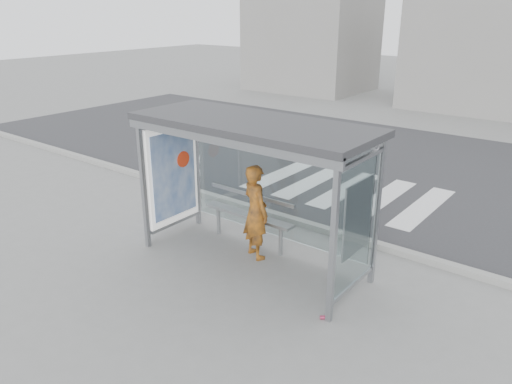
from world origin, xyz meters
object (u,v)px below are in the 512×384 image
at_px(person, 256,212).
at_px(soda_can, 324,317).
at_px(bench, 249,215).
at_px(bus_shelter, 237,153).

bearing_deg(person, soda_can, 176.21).
xyz_separation_m(bench, soda_can, (2.46, -1.30, -0.57)).
distance_m(bus_shelter, person, 1.14).
height_order(person, bench, person).
height_order(person, soda_can, person).
xyz_separation_m(person, soda_can, (2.04, -0.97, -0.86)).
bearing_deg(bench, bus_shelter, -72.53).
bearing_deg(bus_shelter, soda_can, -18.68).
xyz_separation_m(bus_shelter, bench, (-0.16, 0.52, -1.38)).
bearing_deg(bench, soda_can, -27.81).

